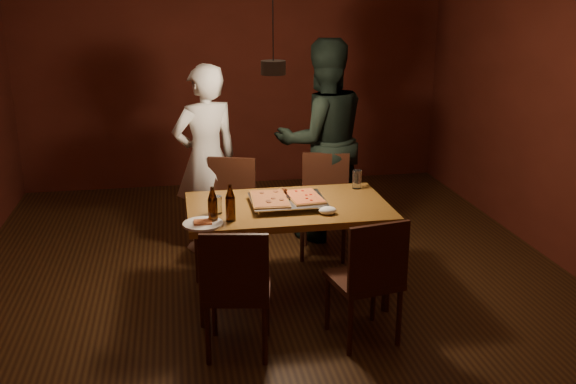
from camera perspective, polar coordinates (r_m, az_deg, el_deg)
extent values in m
plane|color=#3C2510|center=(5.21, -1.18, -8.50)|extent=(6.00, 6.00, 0.00)
plane|color=#591E14|center=(7.71, -4.83, 10.89)|extent=(5.00, 0.00, 5.00)
plane|color=#591E14|center=(1.99, 12.50, -9.48)|extent=(5.00, 0.00, 5.00)
cube|color=brown|center=(4.81, 0.00, -1.42)|extent=(1.50, 0.90, 0.05)
cylinder|color=#38190F|center=(4.54, -7.59, -7.88)|extent=(0.06, 0.06, 0.70)
cylinder|color=#38190F|center=(4.77, 8.80, -6.63)|extent=(0.06, 0.06, 0.70)
cylinder|color=#38190F|center=(5.22, -8.01, -4.42)|extent=(0.06, 0.06, 0.70)
cylinder|color=#38190F|center=(5.42, 6.30, -3.50)|extent=(0.06, 0.06, 0.70)
cube|color=#38190F|center=(5.55, -5.37, -2.07)|extent=(0.53, 0.53, 0.04)
cube|color=#38190F|center=(5.65, -4.99, 0.86)|extent=(0.41, 0.16, 0.45)
cube|color=#38190F|center=(5.68, 3.23, -1.55)|extent=(0.52, 0.52, 0.04)
cube|color=#38190F|center=(5.79, 3.36, 1.31)|extent=(0.41, 0.14, 0.45)
cube|color=#38190F|center=(4.21, -4.49, -8.71)|extent=(0.49, 0.49, 0.04)
cube|color=#38190F|center=(3.93, -4.78, -6.80)|extent=(0.42, 0.10, 0.45)
cube|color=#38190F|center=(4.37, 6.73, -7.76)|extent=(0.49, 0.49, 0.04)
cube|color=#38190F|center=(4.12, 8.06, -5.78)|extent=(0.42, 0.11, 0.45)
cube|color=silver|center=(4.77, -0.03, -0.93)|extent=(0.56, 0.47, 0.05)
cube|color=maroon|center=(4.75, -1.63, -0.60)|extent=(0.29, 0.44, 0.02)
cube|color=gold|center=(4.80, 1.47, -0.41)|extent=(0.27, 0.39, 0.02)
cylinder|color=black|center=(4.45, -6.69, -1.68)|extent=(0.07, 0.07, 0.16)
cone|color=black|center=(4.41, -6.75, -0.12)|extent=(0.07, 0.07, 0.09)
cylinder|color=black|center=(4.46, -5.13, -1.55)|extent=(0.07, 0.07, 0.17)
cone|color=black|center=(4.42, -5.18, 0.05)|extent=(0.07, 0.07, 0.09)
cylinder|color=silver|center=(4.62, -6.39, -1.15)|extent=(0.08, 0.08, 0.13)
cylinder|color=silver|center=(5.20, 6.15, 1.12)|extent=(0.07, 0.07, 0.15)
cylinder|color=white|center=(4.43, -7.57, -2.83)|extent=(0.28, 0.28, 0.02)
cube|color=gold|center=(4.42, -7.57, -2.66)|extent=(0.12, 0.10, 0.01)
ellipsoid|color=white|center=(4.60, 3.54, -1.65)|extent=(0.13, 0.10, 0.05)
imported|color=silver|center=(5.77, -7.30, 2.92)|extent=(0.72, 0.60, 1.69)
imported|color=black|center=(6.01, 3.08, 4.57)|extent=(1.01, 0.84, 1.88)
cylinder|color=black|center=(4.71, -1.32, 10.99)|extent=(0.18, 0.18, 0.10)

